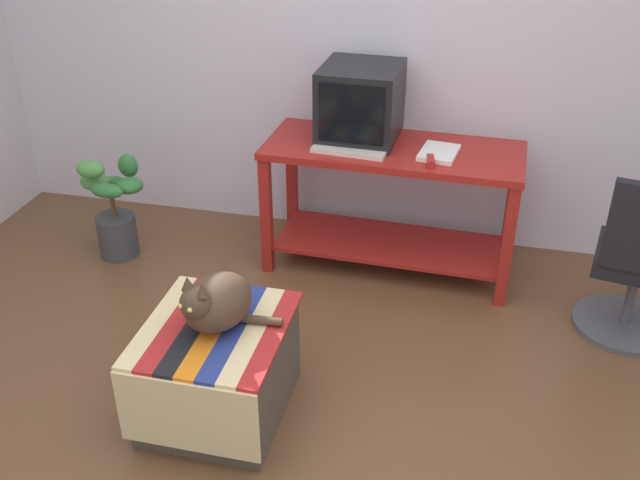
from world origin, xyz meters
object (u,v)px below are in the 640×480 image
object	(u,v)px
potted_plant	(114,211)
office_chair	(638,269)
keyboard	(350,150)
book	(439,153)
ottoman_with_blanket	(218,369)
desk	(392,187)
cat	(216,302)
tv_monitor	(360,103)
stapler	(430,161)

from	to	relation	value
potted_plant	office_chair	xyz separation A→B (m)	(2.89, -0.13, 0.09)
keyboard	book	xyz separation A→B (m)	(0.47, 0.07, 0.00)
office_chair	ottoman_with_blanket	bearing A→B (deg)	40.12
desk	keyboard	xyz separation A→B (m)	(-0.22, -0.12, 0.25)
cat	potted_plant	xyz separation A→B (m)	(-1.08, 1.13, -0.28)
desk	book	size ratio (longest dim) A/B	5.59
tv_monitor	book	bearing A→B (deg)	-16.18
desk	ottoman_with_blanket	world-z (taller)	desk
keyboard	office_chair	bearing A→B (deg)	-5.06
keyboard	book	distance (m)	0.48
keyboard	tv_monitor	bearing A→B (deg)	91.89
tv_monitor	cat	distance (m)	1.57
potted_plant	cat	bearing A→B (deg)	-46.27
desk	tv_monitor	world-z (taller)	tv_monitor
keyboard	stapler	size ratio (longest dim) A/B	3.64
desk	book	xyz separation A→B (m)	(0.25, -0.05, 0.25)
book	cat	bearing A→B (deg)	-112.35
tv_monitor	book	world-z (taller)	tv_monitor
desk	book	world-z (taller)	book
ottoman_with_blanket	office_chair	size ratio (longest dim) A/B	0.77
desk	office_chair	xyz separation A→B (m)	(1.28, -0.39, -0.12)
stapler	desk	bearing A→B (deg)	129.94
ottoman_with_blanket	cat	bearing A→B (deg)	29.29
office_chair	cat	bearing A→B (deg)	40.12
keyboard	desk	bearing A→B (deg)	33.88
desk	ottoman_with_blanket	bearing A→B (deg)	-109.13
ottoman_with_blanket	potted_plant	size ratio (longest dim) A/B	1.07
stapler	office_chair	bearing A→B (deg)	-18.89
keyboard	cat	world-z (taller)	keyboard
potted_plant	keyboard	bearing A→B (deg)	5.88
tv_monitor	office_chair	size ratio (longest dim) A/B	0.54
keyboard	stapler	distance (m)	0.45
office_chair	stapler	distance (m)	1.15
book	stapler	xyz separation A→B (m)	(-0.03, -0.14, 0.01)
tv_monitor	potted_plant	world-z (taller)	tv_monitor
tv_monitor	keyboard	distance (m)	0.29
desk	stapler	xyz separation A→B (m)	(0.22, -0.19, 0.26)
ottoman_with_blanket	office_chair	world-z (taller)	office_chair
tv_monitor	book	size ratio (longest dim) A/B	1.87
book	stapler	size ratio (longest dim) A/B	2.32
ottoman_with_blanket	office_chair	distance (m)	2.09
ottoman_with_blanket	cat	size ratio (longest dim) A/B	1.59
tv_monitor	cat	bearing A→B (deg)	-100.02
stapler	keyboard	bearing A→B (deg)	162.21
keyboard	cat	bearing A→B (deg)	-98.33
cat	office_chair	size ratio (longest dim) A/B	0.49
desk	tv_monitor	size ratio (longest dim) A/B	3.00
office_chair	potted_plant	bearing A→B (deg)	8.57
book	potted_plant	xyz separation A→B (m)	(-1.85, -0.21, -0.47)
book	office_chair	distance (m)	1.15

